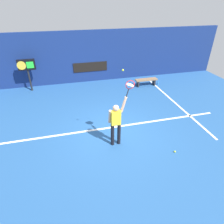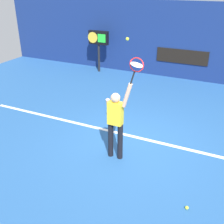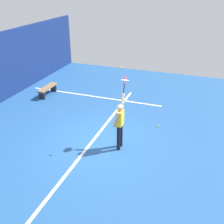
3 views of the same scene
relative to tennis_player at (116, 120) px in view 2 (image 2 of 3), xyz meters
The scene contains 9 objects.
ground_plane 1.24m from the tennis_player, 83.28° to the left, with size 18.00×18.00×0.00m, color #23518C.
back_wall 6.77m from the tennis_player, 89.28° to the left, with size 18.00×0.20×3.21m, color navy.
sponsor_banner_center 6.63m from the tennis_player, 89.27° to the left, with size 2.20×0.03×0.60m, color black.
court_baseline 1.47m from the tennis_player, 85.47° to the left, with size 10.00×0.10×0.01m, color white.
tennis_player is the anchor object (origin of this frame).
tennis_racket 1.43m from the tennis_player, ahead, with size 0.39×0.27×0.63m.
tennis_ball 1.89m from the tennis_player, 14.35° to the left, with size 0.07×0.07×0.07m, color #CCE033.
scoreboard_clock 7.05m from the tennis_player, 121.06° to the left, with size 0.96×0.20×1.88m.
spare_ball 2.41m from the tennis_player, 26.90° to the right, with size 0.07×0.07×0.07m, color #CCE033.
Camera 2 is at (2.27, -5.89, 3.98)m, focal length 44.18 mm.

